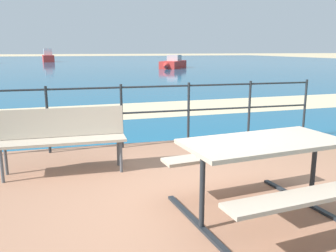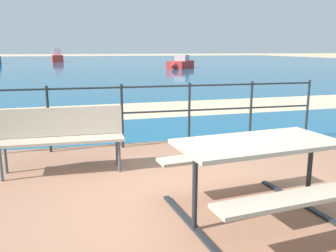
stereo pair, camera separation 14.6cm
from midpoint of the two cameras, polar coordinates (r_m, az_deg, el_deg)
The scene contains 9 objects.
ground_plane at distance 4.11m, azimuth 5.99°, elevation -12.41°, with size 240.00×240.00×0.00m, color tan.
patio_paving at distance 4.10m, azimuth 6.00°, elevation -12.03°, with size 6.40×5.20×0.06m, color #996B51.
sea_water at distance 43.56m, azimuth -11.92°, elevation 9.81°, with size 90.00×90.00×0.01m, color #145B84.
beach_strip at distance 10.06m, azimuth -5.99°, elevation 2.48°, with size 54.00×2.62×0.01m, color beige.
picnic_table at distance 3.55m, azimuth 15.27°, elevation -5.28°, with size 1.73×1.69×0.79m.
park_bench at distance 5.00m, azimuth -15.96°, elevation -1.09°, with size 1.66×0.42×0.87m.
railing_fence at distance 6.08m, azimuth -1.20°, elevation 3.05°, with size 5.94×0.04×1.08m.
boat_mid at distance 50.51m, azimuth -17.32°, elevation 10.48°, with size 1.77×4.69×1.74m.
boat_far at distance 32.39m, azimuth 2.21°, elevation 10.03°, with size 3.40×4.52×1.16m.
Camera 2 is at (-1.20, -3.53, 1.71)m, focal length 37.89 mm.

